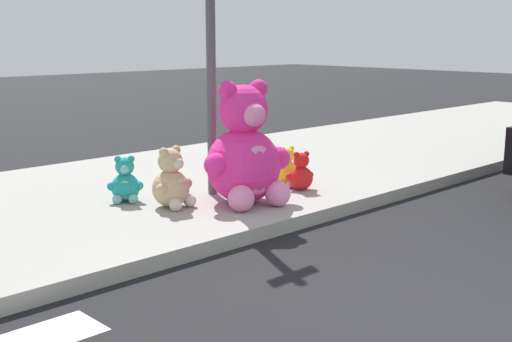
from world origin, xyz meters
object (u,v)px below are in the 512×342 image
Objects in this scene: plush_teal at (125,183)px; sign_pole at (211,49)px; plush_yellow at (286,168)px; plush_tan at (172,183)px; plush_pink_large at (245,155)px; plush_red at (301,174)px.

sign_pole is at bearing -22.14° from plush_teal.
sign_pole is at bearing 169.05° from plush_yellow.
plush_yellow is 0.91× the size of plush_teal.
plush_yellow is 1.78m from plush_tan.
plush_teal is (-0.96, 0.39, -1.49)m from sign_pole.
plush_tan is 1.28× the size of plush_teal.
plush_yellow is (1.07, 0.39, -0.36)m from plush_pink_large.
plush_pink_large is (-0.02, -0.59, -1.15)m from sign_pole.
sign_pole is at bearing 88.15° from plush_pink_large.
plush_teal is at bearing 157.86° from sign_pole.
plush_pink_large is 1.19m from plush_yellow.
plush_pink_large is 2.89× the size of plush_red.
plush_teal is at bearing 163.55° from plush_yellow.
sign_pole is 4.76× the size of plush_tan.
plush_yellow is (1.05, -0.20, -1.51)m from sign_pole.
plush_tan is 0.61m from plush_teal.
plush_pink_large reaches higher than plush_red.
plush_yellow is at bearing -16.45° from plush_teal.
plush_red is at bearing -32.18° from sign_pole.
plush_red is at bearing 0.90° from plush_pink_large.
sign_pole reaches higher than plush_pink_large.
plush_tan is at bearing 166.29° from plush_red.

